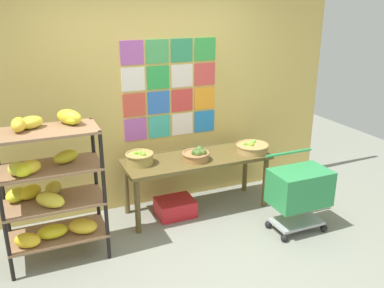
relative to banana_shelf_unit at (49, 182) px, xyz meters
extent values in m
plane|color=gray|center=(1.25, -0.77, -0.80)|extent=(9.09, 9.09, 0.00)
cube|color=#D5B55C|center=(1.25, 0.80, 0.65)|extent=(4.70, 0.06, 2.91)
cube|color=#A652A4|center=(1.04, 0.76, 1.04)|extent=(0.26, 0.01, 0.26)
cube|color=#46A257|center=(1.33, 0.76, 1.04)|extent=(0.26, 0.01, 0.26)
cube|color=#2F8F5B|center=(1.62, 0.76, 1.04)|extent=(0.26, 0.01, 0.26)
cube|color=green|center=(1.91, 0.76, 1.04)|extent=(0.26, 0.01, 0.26)
cube|color=white|center=(1.04, 0.76, 0.74)|extent=(0.26, 0.01, 0.26)
cube|color=green|center=(1.33, 0.76, 0.74)|extent=(0.26, 0.01, 0.26)
cube|color=silver|center=(1.62, 0.76, 0.74)|extent=(0.26, 0.01, 0.26)
cube|color=#D74744|center=(1.91, 0.76, 0.74)|extent=(0.26, 0.01, 0.26)
cube|color=#D64D3C|center=(1.04, 0.76, 0.45)|extent=(0.26, 0.01, 0.26)
cube|color=blue|center=(1.33, 0.76, 0.45)|extent=(0.26, 0.01, 0.26)
cube|color=#D23C3B|center=(1.62, 0.76, 0.45)|extent=(0.26, 0.01, 0.26)
cube|color=orange|center=(1.91, 0.76, 0.45)|extent=(0.26, 0.01, 0.26)
cube|color=#AC54AF|center=(1.04, 0.76, 0.16)|extent=(0.26, 0.01, 0.26)
cube|color=#3BB0A3|center=(1.33, 0.76, 0.16)|extent=(0.26, 0.01, 0.26)
cube|color=silver|center=(1.62, 0.76, 0.16)|extent=(0.26, 0.01, 0.26)
cube|color=#257BCB|center=(1.91, 0.76, 0.16)|extent=(0.26, 0.01, 0.26)
cylinder|color=black|center=(-0.41, -0.22, -0.15)|extent=(0.04, 0.04, 1.30)
cylinder|color=black|center=(0.46, -0.22, -0.15)|extent=(0.04, 0.04, 1.30)
cylinder|color=black|center=(-0.41, 0.22, -0.15)|extent=(0.04, 0.04, 1.30)
cylinder|color=black|center=(0.46, 0.22, -0.15)|extent=(0.04, 0.04, 1.30)
cube|color=#926B4C|center=(0.02, 0.00, -0.55)|extent=(0.90, 0.47, 0.03)
ellipsoid|color=yellow|center=(-0.03, -0.07, -0.48)|extent=(0.28, 0.17, 0.13)
ellipsoid|color=yellow|center=(-0.25, -0.15, -0.47)|extent=(0.26, 0.20, 0.14)
ellipsoid|color=yellow|center=(0.25, -0.10, -0.47)|extent=(0.32, 0.27, 0.14)
cube|color=#926B4C|center=(0.02, 0.00, -0.21)|extent=(0.90, 0.47, 0.02)
ellipsoid|color=yellow|center=(-0.18, 0.14, -0.13)|extent=(0.27, 0.26, 0.13)
ellipsoid|color=yellow|center=(-0.29, 0.13, -0.13)|extent=(0.27, 0.27, 0.12)
ellipsoid|color=gold|center=(0.04, 0.15, -0.13)|extent=(0.22, 0.25, 0.12)
ellipsoid|color=yellow|center=(-0.01, -0.13, -0.12)|extent=(0.30, 0.28, 0.14)
cube|color=#926B4C|center=(0.02, 0.00, 0.14)|extent=(0.90, 0.47, 0.02)
ellipsoid|color=yellow|center=(-0.15, -0.11, 0.21)|extent=(0.25, 0.22, 0.12)
ellipsoid|color=yellow|center=(-0.25, -0.08, 0.21)|extent=(0.15, 0.21, 0.11)
ellipsoid|color=yellow|center=(-0.19, -0.14, 0.21)|extent=(0.24, 0.25, 0.12)
ellipsoid|color=yellow|center=(0.18, 0.04, 0.21)|extent=(0.29, 0.25, 0.11)
cube|color=#926B4C|center=(0.02, 0.00, 0.48)|extent=(0.90, 0.47, 0.02)
ellipsoid|color=yellow|center=(0.25, 0.10, 0.57)|extent=(0.28, 0.32, 0.14)
ellipsoid|color=gold|center=(-0.19, 0.04, 0.56)|extent=(0.15, 0.23, 0.13)
ellipsoid|color=yellow|center=(0.26, 0.12, 0.55)|extent=(0.17, 0.29, 0.10)
ellipsoid|color=yellow|center=(-0.09, 0.09, 0.55)|extent=(0.27, 0.24, 0.11)
cube|color=brown|center=(1.64, 0.36, -0.16)|extent=(1.70, 0.60, 0.04)
cylinder|color=brown|center=(0.85, 0.12, -0.49)|extent=(0.06, 0.06, 0.62)
cylinder|color=brown|center=(2.43, 0.12, -0.49)|extent=(0.06, 0.06, 0.62)
cylinder|color=brown|center=(0.85, 0.60, -0.49)|extent=(0.06, 0.06, 0.62)
cylinder|color=brown|center=(2.43, 0.60, -0.49)|extent=(0.06, 0.06, 0.62)
cylinder|color=#A48D48|center=(0.98, 0.43, -0.08)|extent=(0.29, 0.29, 0.12)
torus|color=#A18D4D|center=(0.98, 0.43, -0.02)|extent=(0.31, 0.31, 0.03)
sphere|color=#7EC430|center=(0.99, 0.43, -0.01)|extent=(0.05, 0.05, 0.05)
sphere|color=#74CD2D|center=(0.95, 0.45, -0.01)|extent=(0.05, 0.05, 0.05)
sphere|color=#7EC232|center=(1.01, 0.38, -0.01)|extent=(0.06, 0.06, 0.06)
cylinder|color=tan|center=(2.32, 0.28, -0.09)|extent=(0.37, 0.37, 0.09)
torus|color=#AA8A4E|center=(2.32, 0.28, -0.05)|extent=(0.39, 0.39, 0.02)
sphere|color=#7CC22C|center=(2.33, 0.29, -0.05)|extent=(0.04, 0.04, 0.04)
sphere|color=#79CA34|center=(2.24, 0.32, -0.04)|extent=(0.05, 0.05, 0.05)
sphere|color=#83BA2C|center=(2.30, 0.26, -0.04)|extent=(0.06, 0.06, 0.06)
sphere|color=#6EBE40|center=(2.39, 0.36, -0.04)|extent=(0.05, 0.05, 0.05)
sphere|color=#6EBA37|center=(2.31, 0.29, -0.04)|extent=(0.05, 0.05, 0.05)
cylinder|color=#A77742|center=(1.59, 0.29, -0.09)|extent=(0.29, 0.29, 0.08)
torus|color=#A4704A|center=(1.59, 0.29, -0.05)|extent=(0.31, 0.31, 0.03)
sphere|color=#465F28|center=(1.59, 0.29, -0.04)|extent=(0.09, 0.09, 0.09)
sphere|color=#516629|center=(1.59, 0.24, -0.04)|extent=(0.09, 0.09, 0.09)
sphere|color=#476B2F|center=(1.65, 0.32, -0.03)|extent=(0.09, 0.09, 0.09)
sphere|color=#3B5E25|center=(1.58, 0.26, -0.03)|extent=(0.09, 0.09, 0.09)
sphere|color=#466425|center=(1.66, 0.24, -0.04)|extent=(0.09, 0.09, 0.09)
cube|color=red|center=(1.35, 0.33, -0.70)|extent=(0.43, 0.34, 0.20)
sphere|color=black|center=(2.20, -0.64, -0.76)|extent=(0.08, 0.08, 0.08)
sphere|color=black|center=(2.71, -0.64, -0.76)|extent=(0.08, 0.08, 0.08)
sphere|color=black|center=(2.20, -0.34, -0.76)|extent=(0.08, 0.08, 0.08)
sphere|color=black|center=(2.71, -0.34, -0.76)|extent=(0.08, 0.08, 0.08)
cube|color=#A5A8AD|center=(2.45, -0.49, -0.70)|extent=(0.53, 0.32, 0.03)
cube|color=#2C8D4C|center=(2.45, -0.49, -0.29)|extent=(0.61, 0.40, 0.38)
cylinder|color=#2C8D4C|center=(2.45, -0.26, 0.02)|extent=(0.58, 0.03, 0.03)
camera|label=1|loc=(-0.13, -3.66, 1.56)|focal=38.24mm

